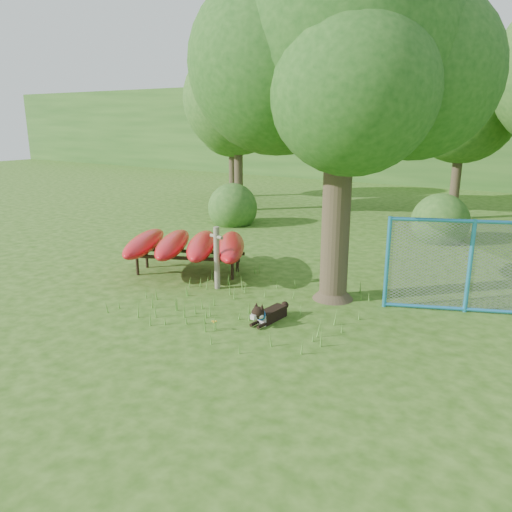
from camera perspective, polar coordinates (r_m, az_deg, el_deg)
The scene contains 14 objects.
ground at distance 9.80m, azimuth -4.89°, elevation -7.03°, with size 80.00×80.00×0.00m, color #254B0F.
oak_tree at distance 10.35m, azimuth 9.71°, elevation 21.52°, with size 5.62×4.88×7.30m.
wooden_post at distance 11.21m, azimuth -4.50°, elevation -0.04°, with size 0.39×0.17×1.43m.
kayak_rack at distance 12.42m, azimuth -7.87°, elevation 1.28°, with size 4.00×3.61×0.96m.
husky_dog at distance 9.49m, azimuth 1.31°, elevation -6.66°, with size 0.32×1.05×0.47m.
fence_section at distance 10.60m, azimuth 23.24°, elevation -1.11°, with size 3.00×1.33×3.14m.
wildflower_clump at distance 9.15m, azimuth -4.83°, elevation -7.56°, with size 0.10×0.09×0.21m.
bg_tree_a at distance 20.98m, azimuth -2.08°, elevation 17.41°, with size 4.40×4.40×6.70m.
bg_tree_b at distance 21.03m, azimuth 9.61°, elevation 20.29°, with size 5.20×5.20×8.22m.
bg_tree_c at distance 20.50m, azimuth 22.60°, elevation 15.29°, with size 4.00×4.00×6.12m.
bg_tree_f at distance 24.86m, azimuth -2.76°, elevation 15.34°, with size 3.60×3.60×5.55m.
shrub_left at distance 18.44m, azimuth -2.67°, elevation 3.68°, with size 1.80×1.80×1.80m, color #28551B.
shrub_mid at distance 16.90m, azimuth 20.11°, elevation 1.67°, with size 1.80×1.80×1.80m, color #28551B.
wooded_hillside at distance 35.53m, azimuth 24.97°, elevation 12.78°, with size 80.00×12.00×6.00m, color #28551B.
Camera 1 is at (5.67, -7.07, 3.72)m, focal length 35.00 mm.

